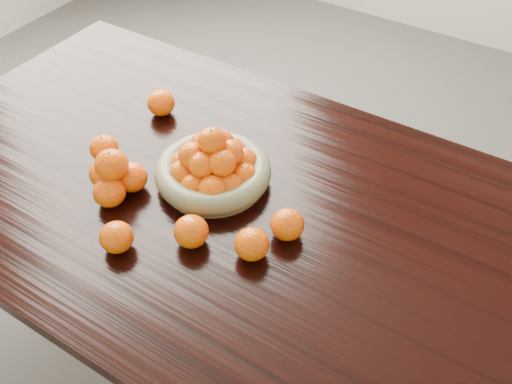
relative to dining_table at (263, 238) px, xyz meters
The scene contains 10 objects.
ground 0.66m from the dining_table, ahead, with size 5.00×5.00×0.00m, color #4C4A48.
dining_table is the anchor object (origin of this frame).
fruit_bowl 0.21m from the dining_table, behind, with size 0.29×0.29×0.16m.
orange_pyramid 0.39m from the dining_table, 159.18° to the right, with size 0.14×0.15×0.12m.
loose_orange_0 0.47m from the dining_table, behind, with size 0.07×0.07×0.07m, color #FF6A07.
loose_orange_1 0.36m from the dining_table, 129.24° to the right, with size 0.08×0.08×0.07m, color #FF6A07.
loose_orange_2 0.18m from the dining_table, 69.67° to the right, with size 0.08×0.08×0.07m, color #FF6A07.
loose_orange_3 0.50m from the dining_table, 158.12° to the left, with size 0.08×0.08×0.07m, color #FF6A07.
loose_orange_4 0.15m from the dining_table, 21.61° to the right, with size 0.08×0.08×0.07m, color #FF6A07.
loose_orange_5 0.22m from the dining_table, 117.81° to the right, with size 0.08×0.08×0.07m, color #FF6A07.
Camera 1 is at (0.48, -0.80, 1.72)m, focal length 40.00 mm.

